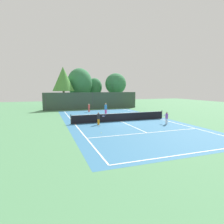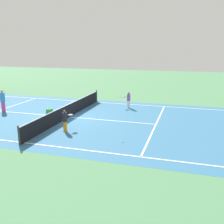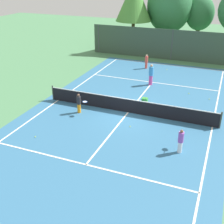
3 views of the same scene
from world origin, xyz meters
name	(u,v)px [view 3 (image 3 of 3)]	position (x,y,z in m)	size (l,w,h in m)	color
ground_plane	(128,112)	(0.00, 0.00, 0.00)	(80.00, 80.00, 0.00)	#4C8456
court_surface	(128,112)	(0.00, 0.00, 0.00)	(13.00, 25.00, 0.01)	teal
tennis_net	(128,106)	(0.00, 0.00, 0.51)	(11.90, 0.10, 1.10)	#333833
perimeter_fence	(172,45)	(0.00, 14.00, 1.60)	(18.00, 0.12, 3.20)	#384C3D
tree_0	(200,14)	(1.86, 19.73, 4.18)	(3.26, 2.88, 6.19)	brown
tree_1	(169,6)	(-1.56, 18.79, 4.99)	(5.15, 5.27, 8.10)	brown
tree_2	(134,0)	(-5.12, 16.35, 5.70)	(4.11, 4.11, 8.01)	brown
player_0	(146,61)	(-1.61, 10.05, 0.71)	(0.29, 0.29, 1.38)	#E54C3F
player_1	(181,141)	(4.10, -3.52, 0.71)	(0.38, 0.87, 1.36)	silver
player_2	(151,74)	(-0.01, 5.77, 0.91)	(0.38, 0.38, 1.77)	#D14799
player_3	(79,103)	(-3.06, -1.25, 0.70)	(0.87, 0.47, 1.36)	orange
ball_crate	(145,100)	(0.58, 1.99, 0.18)	(0.41, 0.35, 0.43)	green
tennis_ball_0	(209,99)	(4.90, 4.35, 0.03)	(0.07, 0.07, 0.07)	#CCE533
tennis_ball_1	(130,127)	(0.78, -1.89, 0.03)	(0.07, 0.07, 0.07)	#CCE533
tennis_ball_2	(35,137)	(-3.91, -5.11, 0.03)	(0.07, 0.07, 0.07)	#CCE533
tennis_ball_3	(122,108)	(-0.61, 0.40, 0.03)	(0.07, 0.07, 0.07)	#CCE533
tennis_ball_4	(189,94)	(3.32, 4.90, 0.03)	(0.07, 0.07, 0.07)	#CCE533
tennis_ball_5	(167,70)	(0.39, 10.33, 0.03)	(0.07, 0.07, 0.07)	#CCE533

